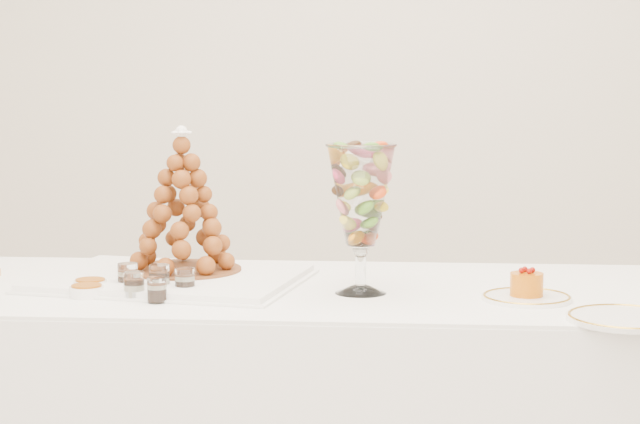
# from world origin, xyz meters

# --- Properties ---
(lace_tray) EXTENTS (0.71, 0.57, 0.02)m
(lace_tray) POSITION_xyz_m (-0.38, 0.18, 0.77)
(lace_tray) COLOR white
(lace_tray) RESTS_ON buffet_table
(macaron_vase) EXTENTS (0.17, 0.17, 0.37)m
(macaron_vase) POSITION_xyz_m (0.12, 0.10, 1.00)
(macaron_vase) COLOR white
(macaron_vase) RESTS_ON buffet_table
(cake_plate) EXTENTS (0.22, 0.22, 0.01)m
(cake_plate) POSITION_xyz_m (0.53, 0.06, 0.77)
(cake_plate) COLOR white
(cake_plate) RESTS_ON buffet_table
(spare_plate) EXTENTS (0.26, 0.26, 0.01)m
(spare_plate) POSITION_xyz_m (0.73, -0.15, 0.77)
(spare_plate) COLOR white
(spare_plate) RESTS_ON buffet_table
(verrine_a) EXTENTS (0.05, 0.05, 0.07)m
(verrine_a) POSITION_xyz_m (-0.47, 0.07, 0.80)
(verrine_a) COLOR white
(verrine_a) RESTS_ON buffet_table
(verrine_b) EXTENTS (0.06, 0.06, 0.07)m
(verrine_b) POSITION_xyz_m (-0.38, 0.05, 0.80)
(verrine_b) COLOR white
(verrine_b) RESTS_ON buffet_table
(verrine_c) EXTENTS (0.06, 0.06, 0.07)m
(verrine_c) POSITION_xyz_m (-0.31, 0.03, 0.80)
(verrine_c) COLOR white
(verrine_c) RESTS_ON buffet_table
(verrine_d) EXTENTS (0.05, 0.05, 0.07)m
(verrine_d) POSITION_xyz_m (-0.42, -0.04, 0.80)
(verrine_d) COLOR white
(verrine_d) RESTS_ON buffet_table
(verrine_e) EXTENTS (0.05, 0.05, 0.06)m
(verrine_e) POSITION_xyz_m (-0.35, -0.07, 0.79)
(verrine_e) COLOR white
(verrine_e) RESTS_ON buffet_table
(ramekin_back) EXTENTS (0.08, 0.08, 0.03)m
(ramekin_back) POSITION_xyz_m (-0.56, 0.05, 0.78)
(ramekin_back) COLOR white
(ramekin_back) RESTS_ON buffet_table
(ramekin_front) EXTENTS (0.08, 0.08, 0.03)m
(ramekin_front) POSITION_xyz_m (-0.54, -0.02, 0.78)
(ramekin_front) COLOR white
(ramekin_front) RESTS_ON buffet_table
(croquembouche) EXTENTS (0.31, 0.31, 0.39)m
(croquembouche) POSITION_xyz_m (-0.36, 0.25, 0.97)
(croquembouche) COLOR brown
(croquembouche) RESTS_ON lace_tray
(mousse_cake) EXTENTS (0.08, 0.08, 0.07)m
(mousse_cake) POSITION_xyz_m (0.53, 0.06, 0.80)
(mousse_cake) COLOR #C86009
(mousse_cake) RESTS_ON cake_plate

